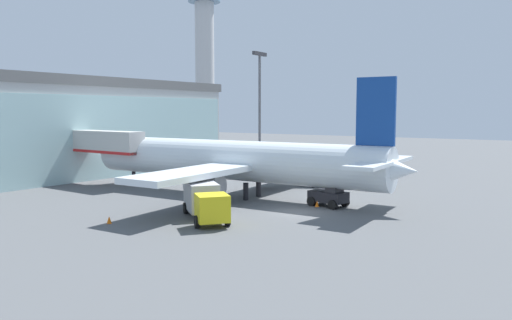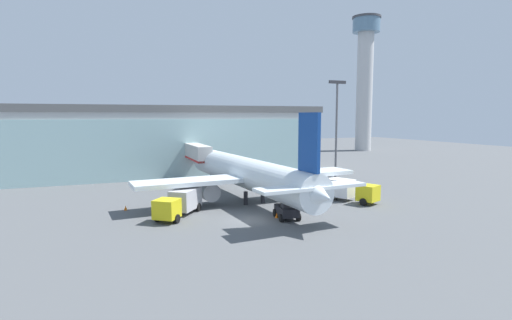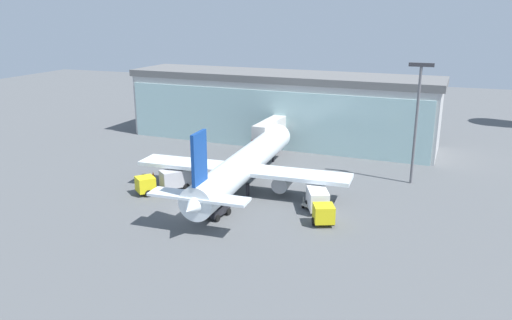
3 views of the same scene
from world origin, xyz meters
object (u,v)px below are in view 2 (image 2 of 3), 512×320
object	(u,v)px
jet_bridge	(194,152)
baggage_cart	(330,195)
catering_truck	(180,202)
fuel_truck	(347,189)
control_tower	(365,74)
apron_light_mast	(337,120)
safety_cone_nose	(277,215)
pushback_tug	(287,210)
safety_cone_wingtip	(126,208)
airplane	(247,174)

from	to	relation	value
jet_bridge	baggage_cart	bearing A→B (deg)	-148.49
catering_truck	fuel_truck	distance (m)	20.93
control_tower	apron_light_mast	xyz separation A→B (m)	(-39.91, -41.78, -13.07)
apron_light_mast	baggage_cart	distance (m)	19.54
apron_light_mast	catering_truck	size ratio (longest dim) A/B	2.35
safety_cone_nose	jet_bridge	bearing A→B (deg)	92.41
catering_truck	pushback_tug	bearing A→B (deg)	99.18
control_tower	safety_cone_wingtip	distance (m)	93.75
control_tower	fuel_truck	bearing A→B (deg)	-130.66
jet_bridge	baggage_cart	world-z (taller)	jet_bridge
catering_truck	safety_cone_wingtip	distance (m)	7.14
airplane	safety_cone_wingtip	xyz separation A→B (m)	(-14.57, 0.97, -3.17)
control_tower	fuel_truck	xyz separation A→B (m)	(-49.27, -57.36, -21.52)
catering_truck	fuel_truck	xyz separation A→B (m)	(20.89, -1.29, 0.00)
airplane	baggage_cart	size ratio (longest dim) A/B	10.95
baggage_cart	airplane	bearing A→B (deg)	102.78
catering_truck	safety_cone_nose	world-z (taller)	catering_truck
fuel_truck	baggage_cart	world-z (taller)	fuel_truck
baggage_cart	safety_cone_wingtip	size ratio (longest dim) A/B	5.86
safety_cone_wingtip	safety_cone_nose	bearing A→B (deg)	-35.48
pushback_tug	safety_cone_wingtip	xyz separation A→B (m)	(-14.84, 10.81, -0.70)
fuel_truck	safety_cone_wingtip	xyz separation A→B (m)	(-25.93, 6.20, -1.19)
apron_light_mast	airplane	size ratio (longest dim) A/B	0.47
jet_bridge	catering_truck	bearing A→B (deg)	163.30
safety_cone_nose	baggage_cart	bearing A→B (deg)	28.45
fuel_truck	safety_cone_nose	bearing A→B (deg)	-94.84
jet_bridge	fuel_truck	size ratio (longest dim) A/B	1.94
catering_truck	baggage_cart	world-z (taller)	catering_truck
airplane	fuel_truck	bearing A→B (deg)	-116.20
jet_bridge	fuel_truck	xyz separation A→B (m)	(13.04, -23.66, -3.20)
airplane	pushback_tug	distance (m)	10.14
jet_bridge	baggage_cart	xyz separation A→B (m)	(11.93, -21.64, -4.17)
pushback_tug	safety_cone_nose	bearing A→B (deg)	55.62
apron_light_mast	airplane	bearing A→B (deg)	-153.45
pushback_tug	safety_cone_wingtip	distance (m)	18.37
apron_light_mast	safety_cone_wingtip	world-z (taller)	apron_light_mast
apron_light_mast	safety_cone_wingtip	distance (m)	37.76
airplane	catering_truck	world-z (taller)	airplane
control_tower	jet_bridge	bearing A→B (deg)	-151.59
control_tower	airplane	size ratio (longest dim) A/B	1.13
airplane	control_tower	bearing A→B (deg)	-50.82
fuel_truck	pushback_tug	bearing A→B (deg)	-90.10
safety_cone_nose	apron_light_mast	bearing A→B (deg)	42.41
apron_light_mast	baggage_cart	size ratio (longest dim) A/B	5.10
control_tower	airplane	xyz separation A→B (m)	(-60.63, -52.13, -19.54)
jet_bridge	safety_cone_wingtip	size ratio (longest dim) A/B	26.81
catering_truck	safety_cone_wingtip	bearing A→B (deg)	-93.94
baggage_cart	fuel_truck	bearing A→B (deg)	-121.14
baggage_cart	safety_cone_nose	size ratio (longest dim) A/B	5.86
apron_light_mast	jet_bridge	bearing A→B (deg)	160.14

